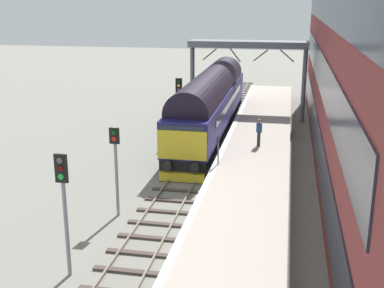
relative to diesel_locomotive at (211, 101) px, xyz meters
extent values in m
plane|color=gray|center=(0.00, -5.68, -2.49)|extent=(140.00, 140.00, 0.00)
cube|color=gray|center=(-0.72, -5.68, -2.41)|extent=(0.07, 60.00, 0.15)
cube|color=gray|center=(0.72, -5.68, -2.41)|extent=(0.07, 60.00, 0.15)
cube|color=#4D3F3A|center=(0.00, -19.01, -2.44)|extent=(2.50, 0.26, 0.09)
cube|color=#4D3F3A|center=(0.00, -17.68, -2.44)|extent=(2.50, 0.26, 0.09)
cube|color=#4D3F3A|center=(0.00, -16.34, -2.44)|extent=(2.50, 0.26, 0.09)
cube|color=#4D3F3A|center=(0.00, -15.01, -2.44)|extent=(2.50, 0.26, 0.09)
cube|color=#4D3F3A|center=(0.00, -13.68, -2.44)|extent=(2.50, 0.26, 0.09)
cube|color=#4D3F3A|center=(0.00, -12.34, -2.44)|extent=(2.50, 0.26, 0.09)
cube|color=#4D3F3A|center=(0.00, -11.01, -2.44)|extent=(2.50, 0.26, 0.09)
cube|color=#4D3F3A|center=(0.00, -9.68, -2.44)|extent=(2.50, 0.26, 0.09)
cube|color=#4D3F3A|center=(0.00, -8.34, -2.44)|extent=(2.50, 0.26, 0.09)
cube|color=#4D3F3A|center=(0.00, -7.01, -2.44)|extent=(2.50, 0.26, 0.09)
cube|color=#4D3F3A|center=(0.00, -5.68, -2.44)|extent=(2.50, 0.26, 0.09)
cube|color=#4D3F3A|center=(0.00, -4.34, -2.44)|extent=(2.50, 0.26, 0.09)
cube|color=#4D3F3A|center=(0.00, -3.01, -2.44)|extent=(2.50, 0.26, 0.09)
cube|color=#4D3F3A|center=(0.00, -1.68, -2.44)|extent=(2.50, 0.26, 0.09)
cube|color=#4D3F3A|center=(0.00, -0.34, -2.44)|extent=(2.50, 0.26, 0.09)
cube|color=#4D3F3A|center=(0.00, 0.99, -2.44)|extent=(2.50, 0.26, 0.09)
cube|color=#4D3F3A|center=(0.00, 2.32, -2.44)|extent=(2.50, 0.26, 0.09)
cube|color=#4D3F3A|center=(0.00, 3.66, -2.44)|extent=(2.50, 0.26, 0.09)
cube|color=#4D3F3A|center=(0.00, 4.99, -2.44)|extent=(2.50, 0.26, 0.09)
cube|color=#4D3F3A|center=(0.00, 6.32, -2.44)|extent=(2.50, 0.26, 0.09)
cube|color=#4D3F3A|center=(0.00, 7.66, -2.44)|extent=(2.50, 0.26, 0.09)
cube|color=#4D3F3A|center=(0.00, 8.99, -2.44)|extent=(2.50, 0.26, 0.09)
cube|color=#4D3F3A|center=(0.00, 10.32, -2.44)|extent=(2.50, 0.26, 0.09)
cube|color=#4D3F3A|center=(0.00, 11.66, -2.44)|extent=(2.50, 0.26, 0.09)
cube|color=#4D3F3A|center=(0.00, 12.99, -2.44)|extent=(2.50, 0.26, 0.09)
cube|color=#4D3F3A|center=(0.00, 14.32, -2.44)|extent=(2.50, 0.26, 0.09)
cube|color=#4D3F3A|center=(0.00, 15.66, -2.44)|extent=(2.50, 0.26, 0.09)
cube|color=#4D3F3A|center=(0.00, 16.99, -2.44)|extent=(2.50, 0.26, 0.09)
cube|color=#4D3F3A|center=(0.00, 18.32, -2.44)|extent=(2.50, 0.26, 0.09)
cube|color=#4D3F3A|center=(0.00, 19.66, -2.44)|extent=(2.50, 0.26, 0.09)
cube|color=#4D3F3A|center=(0.00, 20.99, -2.44)|extent=(2.50, 0.26, 0.09)
cube|color=#4D3F3A|center=(0.00, 22.32, -2.44)|extent=(2.50, 0.26, 0.09)
cube|color=#4D3F3A|center=(0.00, 23.66, -2.44)|extent=(2.50, 0.26, 0.09)
cube|color=#B8AB9E|center=(3.60, -5.68, -1.99)|extent=(4.00, 44.00, 1.00)
cube|color=white|center=(1.75, -5.68, -1.48)|extent=(0.30, 44.00, 0.01)
cube|color=maroon|center=(9.65, -5.12, 2.91)|extent=(5.16, 42.74, 10.79)
cube|color=#282E3C|center=(7.04, -5.12, -0.51)|extent=(0.06, 39.32, 2.01)
cube|color=#282E3C|center=(7.04, -5.12, 3.09)|extent=(0.06, 39.32, 2.01)
cube|color=#282E3C|center=(7.04, -5.12, 6.69)|extent=(0.06, 39.32, 2.01)
cube|color=black|center=(0.00, 0.04, -1.67)|extent=(2.56, 19.14, 0.60)
cube|color=navy|center=(0.00, 0.04, -0.32)|extent=(2.70, 19.14, 2.10)
cylinder|color=black|center=(0.00, 0.04, 0.91)|extent=(2.56, 17.61, 2.57)
cube|color=yellow|center=(0.00, -9.58, -0.47)|extent=(2.65, 0.08, 1.58)
cube|color=#232D3D|center=(0.00, -9.56, 0.26)|extent=(2.38, 0.04, 0.64)
cube|color=#232D3D|center=(1.37, 0.04, -0.02)|extent=(0.04, 13.40, 0.44)
cylinder|color=black|center=(-0.75, -9.79, -1.57)|extent=(0.48, 0.35, 0.48)
cylinder|color=black|center=(0.75, -9.79, -1.57)|extent=(0.48, 0.35, 0.48)
cube|color=yellow|center=(0.00, -9.64, -2.20)|extent=(2.43, 0.36, 0.47)
cylinder|color=black|center=(0.00, -7.76, -1.97)|extent=(1.64, 1.04, 1.04)
cylinder|color=black|center=(0.00, -6.66, -1.97)|extent=(1.64, 1.04, 1.04)
cylinder|color=black|center=(0.00, -5.56, -1.97)|extent=(1.64, 1.04, 1.04)
cylinder|color=black|center=(0.00, 5.63, -1.97)|extent=(1.64, 1.04, 1.04)
cylinder|color=black|center=(0.00, 6.73, -1.97)|extent=(1.64, 1.04, 1.04)
cylinder|color=black|center=(0.00, 7.83, -1.97)|extent=(1.64, 1.04, 1.04)
cylinder|color=gray|center=(-1.92, -19.56, -0.23)|extent=(0.14, 0.14, 4.51)
cube|color=black|center=(-1.92, -19.62, 1.52)|extent=(0.44, 0.10, 0.99)
cylinder|color=#50504E|center=(-1.92, -19.68, 1.82)|extent=(0.20, 0.06, 0.20)
cylinder|color=#500807|center=(-1.92, -19.68, 1.54)|extent=(0.20, 0.06, 0.20)
cylinder|color=green|center=(-1.92, -19.68, 1.26)|extent=(0.20, 0.06, 0.20)
cylinder|color=gray|center=(-1.92, -14.39, -0.44)|extent=(0.14, 0.14, 4.10)
cube|color=black|center=(-1.92, -14.45, 1.26)|extent=(0.44, 0.10, 0.71)
cylinder|color=#0A3E13|center=(-1.92, -14.51, 1.41)|extent=(0.20, 0.06, 0.20)
cylinder|color=red|center=(-1.92, -14.51, 1.13)|extent=(0.20, 0.06, 0.20)
cylinder|color=gray|center=(-1.92, -1.55, -0.33)|extent=(0.14, 0.14, 4.31)
cube|color=black|center=(-1.92, -1.61, 1.33)|extent=(0.44, 0.10, 0.99)
cylinder|color=#0A3E13|center=(-1.92, -1.67, 1.63)|extent=(0.20, 0.06, 0.20)
cylinder|color=yellow|center=(-1.92, -1.67, 1.35)|extent=(0.20, 0.06, 0.20)
cylinder|color=#50504E|center=(-1.92, -1.67, 1.07)|extent=(0.20, 0.06, 0.20)
cylinder|color=slate|center=(1.88, -9.27, -0.67)|extent=(0.08, 0.08, 1.61)
cube|color=black|center=(1.85, -9.27, -0.05)|extent=(0.05, 0.44, 0.36)
cube|color=white|center=(1.82, -9.27, -0.05)|extent=(0.01, 0.20, 0.24)
cylinder|color=#2E332E|center=(3.79, -5.50, -1.06)|extent=(0.13, 0.13, 0.84)
cylinder|color=#2E332E|center=(3.72, -5.32, -1.06)|extent=(0.13, 0.13, 0.84)
cylinder|color=#2C4D8A|center=(3.76, -5.41, -0.36)|extent=(0.44, 0.44, 0.56)
sphere|color=#8D6B55|center=(3.76, -5.41, 0.05)|extent=(0.22, 0.22, 0.22)
cylinder|color=#2C4D8A|center=(3.84, -5.61, -0.36)|extent=(0.09, 0.09, 0.52)
cylinder|color=#2C4D8A|center=(3.68, -5.22, -0.36)|extent=(0.09, 0.09, 0.52)
cylinder|color=slate|center=(-2.40, 5.61, 0.40)|extent=(0.36, 0.36, 5.77)
cylinder|color=slate|center=(6.50, 5.61, 0.40)|extent=(0.36, 0.36, 5.77)
cube|color=slate|center=(2.05, 5.61, 3.54)|extent=(9.30, 2.00, 0.50)
cylinder|color=slate|center=(-0.99, 5.61, 2.69)|extent=(1.14, 0.10, 0.97)
cylinder|color=slate|center=(1.04, 5.61, 2.69)|extent=(0.95, 0.10, 1.16)
cylinder|color=slate|center=(3.06, 5.61, 2.69)|extent=(1.15, 0.10, 0.96)
cylinder|color=slate|center=(5.09, 5.61, 2.69)|extent=(1.14, 0.10, 0.98)
camera|label=1|loc=(5.33, -34.16, 6.91)|focal=46.77mm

